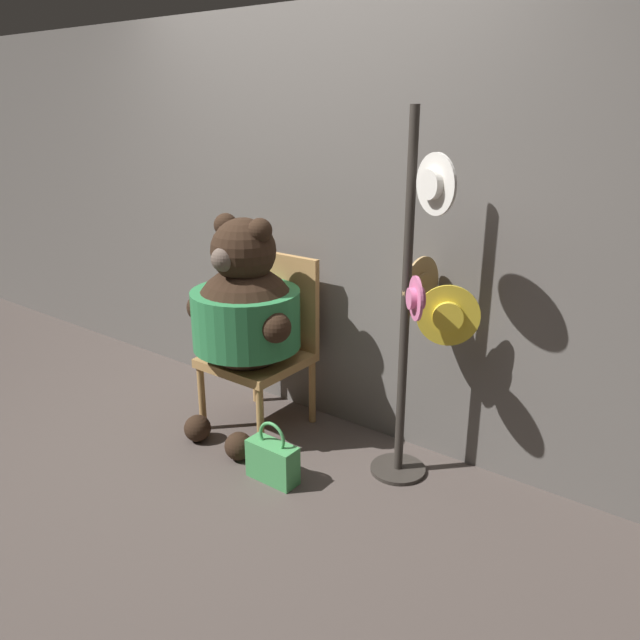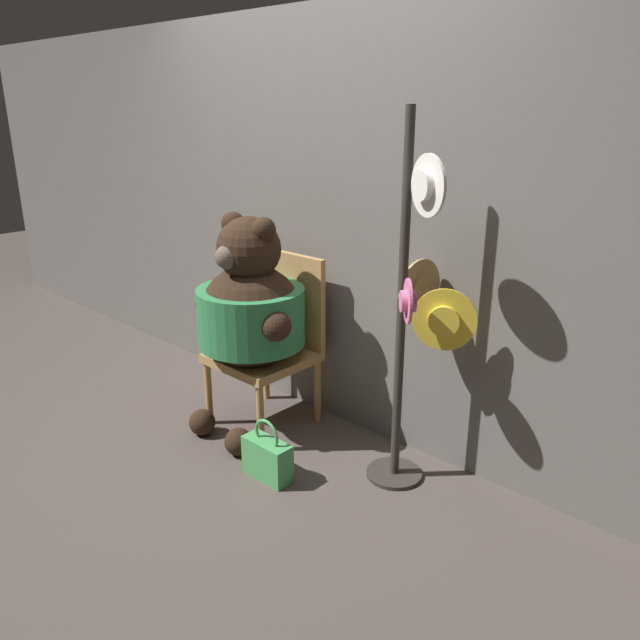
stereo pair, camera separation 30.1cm
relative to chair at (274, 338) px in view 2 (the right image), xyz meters
The scene contains 6 objects.
ground_plane 0.66m from the chair, 76.93° to the right, with size 14.00×14.00×0.00m, color #4C423D.
wall_back 0.71m from the chair, 72.54° to the left, with size 8.00×0.10×2.26m.
chair is the anchor object (origin of this frame).
teddy_bear 0.28m from the chair, 87.51° to the right, with size 0.70×0.62×1.23m.
hat_display_rack 1.03m from the chair, ahead, with size 0.45×0.46×1.77m.
handbag_on_ground 0.75m from the chair, 46.83° to the right, with size 0.27×0.11×0.32m.
Camera 2 is at (2.37, -1.85, 1.77)m, focal length 35.00 mm.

